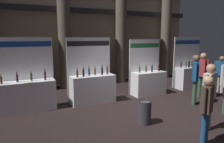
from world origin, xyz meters
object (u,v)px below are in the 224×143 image
object	(u,v)px
exhibitor_booth_1	(92,86)
visitor_8	(195,75)
exhibitor_booth_2	(148,81)
trash_bin	(145,112)
exhibitor_booth_0	(25,93)
visitor_6	(202,71)
visitor_3	(221,71)
exhibitor_booth_3	(190,75)
visitor_1	(209,92)
visitor_5	(206,106)

from	to	relation	value
exhibitor_booth_1	visitor_8	world-z (taller)	exhibitor_booth_1
exhibitor_booth_2	trash_bin	bearing A→B (deg)	-127.31
exhibitor_booth_0	visitor_6	size ratio (longest dim) A/B	1.34
trash_bin	exhibitor_booth_1	bearing A→B (deg)	104.33
visitor_3	exhibitor_booth_2	bearing A→B (deg)	51.67
trash_bin	visitor_8	size ratio (longest dim) A/B	0.36
exhibitor_booth_2	exhibitor_booth_3	world-z (taller)	exhibitor_booth_3
visitor_1	visitor_8	distance (m)	2.18
exhibitor_booth_0	visitor_8	distance (m)	5.87
exhibitor_booth_1	visitor_1	world-z (taller)	exhibitor_booth_1
exhibitor_booth_0	trash_bin	world-z (taller)	exhibitor_booth_0
exhibitor_booth_0	visitor_8	world-z (taller)	exhibitor_booth_0
exhibitor_booth_2	visitor_6	world-z (taller)	exhibitor_booth_2
exhibitor_booth_2	visitor_5	size ratio (longest dim) A/B	1.45
exhibitor_booth_0	visitor_6	distance (m)	6.63
visitor_1	visitor_6	world-z (taller)	visitor_6
exhibitor_booth_2	trash_bin	distance (m)	3.12
exhibitor_booth_0	trash_bin	size ratio (longest dim) A/B	3.67
visitor_6	visitor_5	bearing A→B (deg)	131.52
exhibitor_booth_1	exhibitor_booth_2	distance (m)	2.51
exhibitor_booth_0	visitor_3	size ratio (longest dim) A/B	1.51
trash_bin	visitor_5	world-z (taller)	visitor_5
visitor_6	visitor_3	bearing A→B (deg)	-82.89
exhibitor_booth_2	visitor_1	xyz separation A→B (m)	(-0.66, -3.55, 0.45)
exhibitor_booth_2	visitor_1	world-z (taller)	exhibitor_booth_2
visitor_1	exhibitor_booth_0	bearing A→B (deg)	126.08
visitor_5	visitor_1	bearing A→B (deg)	-167.57
exhibitor_booth_0	visitor_5	xyz separation A→B (m)	(3.46, -4.17, 0.31)
exhibitor_booth_2	visitor_3	world-z (taller)	exhibitor_booth_2
trash_bin	exhibitor_booth_2	bearing A→B (deg)	52.69
exhibitor_booth_1	visitor_3	bearing A→B (deg)	-11.49
exhibitor_booth_3	trash_bin	xyz separation A→B (m)	(-4.40, -2.57, -0.28)
exhibitor_booth_2	visitor_3	xyz separation A→B (m)	(3.01, -1.15, 0.38)
visitor_6	visitor_8	distance (m)	1.07
visitor_3	visitor_6	xyz separation A→B (m)	(-1.37, -0.19, 0.12)
exhibitor_booth_1	trash_bin	bearing A→B (deg)	-75.67
visitor_3	visitor_1	bearing A→B (deg)	105.74
exhibitor_booth_0	visitor_6	bearing A→B (deg)	-12.68
exhibitor_booth_0	exhibitor_booth_1	xyz separation A→B (m)	(2.30, -0.14, 0.01)
exhibitor_booth_1	exhibitor_booth_2	bearing A→B (deg)	0.55
visitor_3	visitor_8	bearing A→B (deg)	89.31
exhibitor_booth_2	visitor_8	world-z (taller)	exhibitor_booth_2
visitor_5	trash_bin	bearing A→B (deg)	-94.93
exhibitor_booth_3	visitor_5	world-z (taller)	exhibitor_booth_3
visitor_1	visitor_3	size ratio (longest dim) A/B	1.10
exhibitor_booth_1	exhibitor_booth_3	distance (m)	5.03
exhibitor_booth_3	visitor_3	xyz separation A→B (m)	(0.49, -1.24, 0.35)
exhibitor_booth_2	visitor_5	distance (m)	4.29
exhibitor_booth_3	trash_bin	size ratio (longest dim) A/B	3.66
visitor_3	visitor_5	bearing A→B (deg)	106.21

